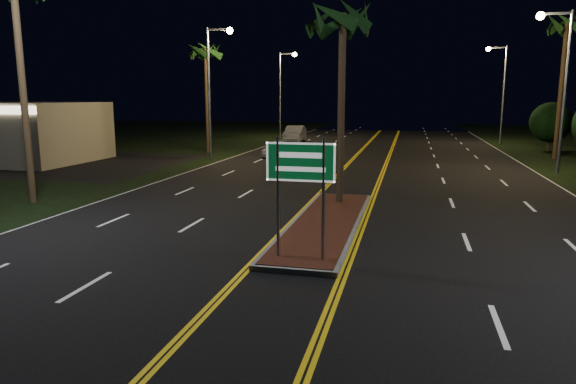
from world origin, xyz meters
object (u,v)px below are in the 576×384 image
(streetlight_right_mid, at_px, (559,73))
(palm_left_far, at_px, (206,52))
(highway_sign, at_px, (300,174))
(streetlight_left_mid, at_px, (214,78))
(median_island, at_px, (326,223))
(car_far, at_px, (295,133))
(streetlight_right_far, at_px, (500,83))
(streetlight_left_far, at_px, (284,85))
(palm_median, at_px, (343,19))
(palm_right_far, at_px, (567,26))
(car_near, at_px, (277,147))
(shrub_far, at_px, (551,122))

(streetlight_right_mid, relative_size, palm_left_far, 1.02)
(highway_sign, distance_m, palm_left_far, 28.77)
(streetlight_left_mid, relative_size, palm_left_far, 1.02)
(median_island, xyz_separation_m, streetlight_right_mid, (10.61, 15.00, 5.57))
(streetlight_right_mid, bearing_deg, palm_left_far, 165.63)
(streetlight_right_mid, relative_size, car_far, 1.63)
(palm_left_far, bearing_deg, streetlight_right_mid, -14.37)
(streetlight_right_far, height_order, car_far, streetlight_right_far)
(streetlight_left_far, bearing_deg, streetlight_left_mid, -90.00)
(streetlight_left_mid, distance_m, palm_median, 17.25)
(palm_right_far, bearing_deg, median_island, -119.10)
(median_island, height_order, highway_sign, highway_sign)
(streetlight_right_far, height_order, palm_median, streetlight_right_far)
(palm_right_far, distance_m, car_near, 21.65)
(streetlight_right_mid, xyz_separation_m, palm_median, (-10.61, -11.50, 1.62))
(highway_sign, distance_m, streetlight_right_far, 40.74)
(palm_left_far, distance_m, palm_right_far, 25.72)
(car_near, bearing_deg, palm_median, -61.75)
(streetlight_left_mid, bearing_deg, shrub_far, 26.18)
(highway_sign, relative_size, shrub_far, 0.81)
(median_island, bearing_deg, palm_left_far, 121.36)
(palm_left_far, bearing_deg, shrub_far, 16.74)
(shrub_far, bearing_deg, highway_sign, -112.57)
(streetlight_right_far, height_order, car_near, streetlight_right_far)
(streetlight_right_mid, xyz_separation_m, streetlight_right_far, (0.00, 20.00, 0.00))
(palm_left_far, bearing_deg, car_far, 69.28)
(streetlight_right_mid, bearing_deg, streetlight_left_far, 133.97)
(car_far, bearing_deg, palm_right_far, -27.58)
(median_island, relative_size, streetlight_left_far, 1.14)
(median_island, height_order, car_far, car_far)
(palm_left_far, bearing_deg, median_island, -58.64)
(palm_left_far, xyz_separation_m, palm_right_far, (25.60, 2.00, 1.40))
(streetlight_left_far, relative_size, car_far, 1.63)
(streetlight_left_far, bearing_deg, streetlight_right_far, -5.38)
(streetlight_left_mid, distance_m, shrub_far, 27.40)
(palm_median, bearing_deg, highway_sign, -90.00)
(streetlight_left_far, distance_m, palm_median, 35.18)
(streetlight_left_mid, relative_size, palm_right_far, 0.87)
(median_island, distance_m, streetlight_right_mid, 19.20)
(streetlight_left_far, xyz_separation_m, streetlight_right_mid, (21.23, -22.00, 0.00))
(palm_median, xyz_separation_m, car_near, (-6.90, 16.40, -6.56))
(streetlight_right_far, xyz_separation_m, shrub_far, (3.19, -6.00, -3.32))
(highway_sign, bearing_deg, streetlight_right_mid, 61.07)
(highway_sign, bearing_deg, palm_left_far, 116.92)
(car_near, bearing_deg, streetlight_right_far, 46.20)
(streetlight_right_far, bearing_deg, streetlight_left_far, 174.62)
(highway_sign, distance_m, car_far, 37.82)
(streetlight_left_mid, relative_size, streetlight_left_far, 1.00)
(highway_sign, height_order, car_near, highway_sign)
(streetlight_left_far, bearing_deg, car_far, -63.03)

